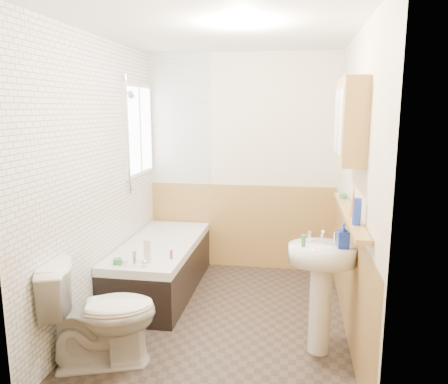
{
  "coord_description": "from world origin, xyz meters",
  "views": [
    {
      "loc": [
        0.62,
        -3.61,
        1.88
      ],
      "look_at": [
        0.0,
        0.15,
        1.15
      ],
      "focal_mm": 35.0,
      "sensor_mm": 36.0,
      "label": 1
    }
  ],
  "objects_px": {
    "pine_shelf": "(349,213)",
    "medicine_cabinet": "(350,121)",
    "toilet": "(101,314)",
    "sink": "(321,277)",
    "bathtub": "(161,265)"
  },
  "relations": [
    {
      "from": "toilet",
      "to": "pine_shelf",
      "type": "height_order",
      "value": "pine_shelf"
    },
    {
      "from": "sink",
      "to": "pine_shelf",
      "type": "bearing_deg",
      "value": 24.76
    },
    {
      "from": "pine_shelf",
      "to": "medicine_cabinet",
      "type": "bearing_deg",
      "value": 151.67
    },
    {
      "from": "sink",
      "to": "pine_shelf",
      "type": "xyz_separation_m",
      "value": [
        0.2,
        0.15,
        0.47
      ]
    },
    {
      "from": "bathtub",
      "to": "medicine_cabinet",
      "type": "height_order",
      "value": "medicine_cabinet"
    },
    {
      "from": "toilet",
      "to": "pine_shelf",
      "type": "distance_m",
      "value": 2.01
    },
    {
      "from": "sink",
      "to": "toilet",
      "type": "bearing_deg",
      "value": -177.68
    },
    {
      "from": "sink",
      "to": "medicine_cabinet",
      "type": "xyz_separation_m",
      "value": [
        0.17,
        0.17,
        1.17
      ]
    },
    {
      "from": "medicine_cabinet",
      "to": "toilet",
      "type": "bearing_deg",
      "value": -161.36
    },
    {
      "from": "toilet",
      "to": "medicine_cabinet",
      "type": "xyz_separation_m",
      "value": [
        1.77,
        0.6,
        1.39
      ]
    },
    {
      "from": "toilet",
      "to": "sink",
      "type": "distance_m",
      "value": 1.67
    },
    {
      "from": "bathtub",
      "to": "medicine_cabinet",
      "type": "distance_m",
      "value": 2.43
    },
    {
      "from": "pine_shelf",
      "to": "medicine_cabinet",
      "type": "distance_m",
      "value": 0.7
    },
    {
      "from": "bathtub",
      "to": "medicine_cabinet",
      "type": "bearing_deg",
      "value": -23.53
    },
    {
      "from": "bathtub",
      "to": "medicine_cabinet",
      "type": "relative_size",
      "value": 2.39
    }
  ]
}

